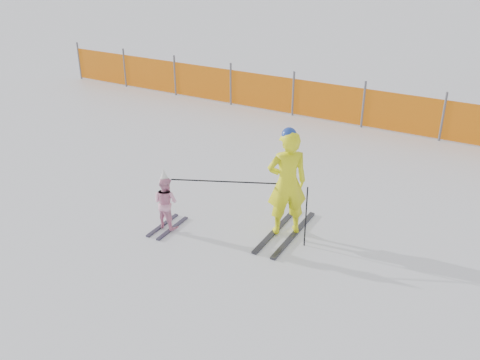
# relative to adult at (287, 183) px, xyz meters

# --- Properties ---
(ground) EXTENTS (120.00, 120.00, 0.00)m
(ground) POSITION_rel_adult_xyz_m (-0.73, -0.81, -0.98)
(ground) COLOR white
(ground) RESTS_ON ground
(adult) EXTENTS (0.82, 1.71, 1.97)m
(adult) POSITION_rel_adult_xyz_m (0.00, 0.00, 0.00)
(adult) COLOR black
(adult) RESTS_ON ground
(child) EXTENTS (0.49, 0.88, 1.15)m
(child) POSITION_rel_adult_xyz_m (-1.92, -0.85, -0.46)
(child) COLOR black
(child) RESTS_ON ground
(ski_poles) EXTENTS (2.28, 0.77, 1.10)m
(ski_poles) POSITION_rel_adult_xyz_m (-0.43, -0.34, -0.17)
(ski_poles) COLOR black
(ski_poles) RESTS_ON ground
(safety_fence) EXTENTS (16.60, 0.06, 1.25)m
(safety_fence) POSITION_rel_adult_xyz_m (-2.21, 5.87, -0.43)
(safety_fence) COLOR #595960
(safety_fence) RESTS_ON ground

